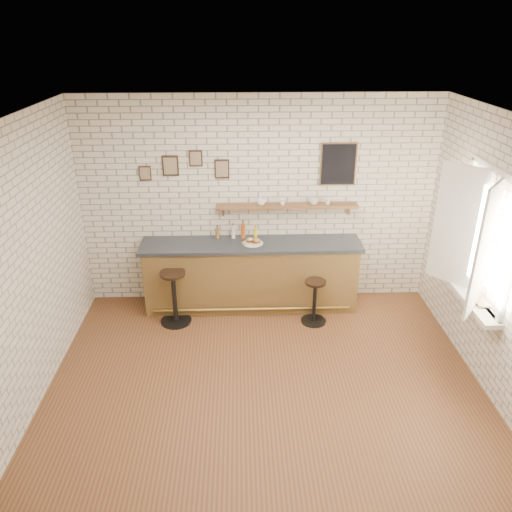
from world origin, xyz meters
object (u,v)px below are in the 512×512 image
at_px(bar_stool_left, 174,296).
at_px(shelf_cup_d, 328,201).
at_px(ciabatta_sandwich, 253,241).
at_px(condiment_bottle_yellow, 255,233).
at_px(bar_counter, 251,275).
at_px(shelf_cup_b, 283,202).
at_px(shelf_cup_c, 314,201).
at_px(bitters_bottle_white, 233,232).
at_px(bitters_bottle_amber, 243,231).
at_px(bar_stool_right, 315,300).
at_px(shelf_cup_a, 261,202).
at_px(book_lower, 475,303).
at_px(bitters_bottle_brown, 218,233).
at_px(book_upper, 476,302).
at_px(sandwich_plate, 253,243).

xyz_separation_m(bar_stool_left, shelf_cup_d, (2.15, 0.62, 1.13)).
bearing_deg(shelf_cup_d, ciabatta_sandwich, 179.13).
distance_m(ciabatta_sandwich, bar_stool_left, 1.33).
bearing_deg(condiment_bottle_yellow, bar_stool_left, -152.17).
xyz_separation_m(bar_counter, shelf_cup_b, (0.45, 0.20, 1.04)).
bearing_deg(shelf_cup_c, bitters_bottle_white, 109.52).
relative_size(ciabatta_sandwich, shelf_cup_d, 2.34).
bearing_deg(condiment_bottle_yellow, bitters_bottle_amber, 180.00).
distance_m(bitters_bottle_amber, bar_stool_right, 1.41).
height_order(bitters_bottle_amber, shelf_cup_c, shelf_cup_c).
relative_size(ciabatta_sandwich, bar_stool_right, 0.34).
xyz_separation_m(bar_stool_left, shelf_cup_a, (1.22, 0.62, 1.13)).
distance_m(shelf_cup_a, book_lower, 3.03).
height_order(ciabatta_sandwich, bitters_bottle_brown, bitters_bottle_brown).
relative_size(bitters_bottle_amber, book_upper, 1.29).
height_order(bar_counter, condiment_bottle_yellow, condiment_bottle_yellow).
xyz_separation_m(shelf_cup_b, shelf_cup_c, (0.44, 0.00, 0.00)).
bearing_deg(shelf_cup_d, book_lower, -65.20).
bearing_deg(book_lower, sandwich_plate, 135.35).
relative_size(ciabatta_sandwich, book_upper, 1.06).
height_order(ciabatta_sandwich, bar_stool_right, ciabatta_sandwich).
distance_m(bar_counter, shelf_cup_d, 1.51).
height_order(bar_stool_left, shelf_cup_b, shelf_cup_b).
xyz_separation_m(bitters_bottle_amber, book_lower, (2.60, -1.80, -0.18)).
xyz_separation_m(bar_counter, shelf_cup_c, (0.89, 0.20, 1.04)).
bearing_deg(bitters_bottle_amber, bitters_bottle_brown, 180.00).
bearing_deg(bitters_bottle_brown, sandwich_plate, -22.78).
height_order(bitters_bottle_white, bitters_bottle_amber, bitters_bottle_amber).
height_order(bitters_bottle_brown, bitters_bottle_amber, bitters_bottle_amber).
bearing_deg(book_lower, bitters_bottle_amber, 133.47).
bearing_deg(book_upper, shelf_cup_a, 144.13).
distance_m(sandwich_plate, shelf_cup_c, 1.04).
xyz_separation_m(bar_stool_right, book_upper, (1.63, -1.17, 0.61)).
bearing_deg(bitters_bottle_brown, bitters_bottle_amber, -0.00).
xyz_separation_m(sandwich_plate, bitters_bottle_brown, (-0.50, 0.21, 0.07)).
height_order(bar_stool_right, book_lower, book_lower).
height_order(bitters_bottle_brown, book_upper, bitters_bottle_brown).
xyz_separation_m(ciabatta_sandwich, bitters_bottle_white, (-0.28, 0.21, 0.04)).
bearing_deg(bitters_bottle_amber, bar_counter, -59.39).
relative_size(bitters_bottle_brown, bitters_bottle_amber, 0.73).
bearing_deg(shelf_cup_a, book_lower, -74.66).
height_order(ciabatta_sandwich, bar_stool_left, ciabatta_sandwich).
height_order(bitters_bottle_white, shelf_cup_a, shelf_cup_a).
relative_size(condiment_bottle_yellow, bar_stool_left, 0.23).
bearing_deg(bitters_bottle_white, book_lower, -33.34).
bearing_deg(bar_stool_left, shelf_cup_d, 15.94).
xyz_separation_m(bar_counter, sandwich_plate, (0.02, -0.02, 0.51)).
height_order(book_lower, book_upper, book_upper).
xyz_separation_m(sandwich_plate, bar_stool_left, (-1.09, -0.39, -0.60)).
distance_m(shelf_cup_c, book_upper, 2.51).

